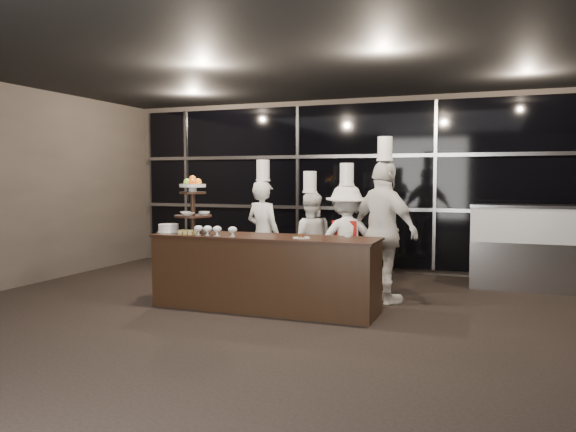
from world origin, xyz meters
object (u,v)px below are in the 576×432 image
at_px(layer_cake, 169,228).
at_px(chef_a, 263,233).
at_px(chef_b, 310,240).
at_px(chef_c, 346,240).
at_px(display_stand, 193,201).
at_px(buffet_counter, 264,272).
at_px(display_case, 522,242).
at_px(chef_d, 384,231).

bearing_deg(layer_cake, chef_a, 55.14).
distance_m(chef_b, chef_c, 0.61).
xyz_separation_m(display_stand, chef_c, (1.74, 1.13, -0.56)).
bearing_deg(chef_c, chef_a, 179.38).
height_order(layer_cake, chef_c, chef_c).
bearing_deg(buffet_counter, chef_b, 83.08).
xyz_separation_m(chef_b, chef_c, (0.58, -0.16, 0.05)).
height_order(display_case, chef_a, chef_a).
bearing_deg(buffet_counter, chef_d, 33.71).
distance_m(layer_cake, chef_a, 1.46).
bearing_deg(display_stand, display_case, 32.42).
bearing_deg(chef_b, chef_c, -15.64).
relative_size(display_stand, chef_c, 0.41).
distance_m(layer_cake, chef_d, 2.81).
height_order(layer_cake, chef_d, chef_d).
relative_size(display_case, chef_a, 0.76).
bearing_deg(chef_d, buffet_counter, -146.29).
height_order(buffet_counter, layer_cake, layer_cake).
distance_m(display_case, chef_d, 2.41).
distance_m(buffet_counter, chef_a, 1.30).
bearing_deg(display_stand, chef_a, 66.66).
bearing_deg(buffet_counter, display_case, 40.22).
bearing_deg(layer_cake, display_case, 30.85).
xyz_separation_m(layer_cake, chef_d, (2.65, 0.92, -0.03)).
height_order(chef_a, chef_c, chef_a).
xyz_separation_m(chef_a, chef_c, (1.25, -0.01, -0.05)).
height_order(layer_cake, chef_b, chef_b).
xyz_separation_m(layer_cake, display_case, (4.36, 2.60, -0.29)).
height_order(buffet_counter, chef_b, chef_b).
distance_m(layer_cake, chef_b, 2.03).
bearing_deg(chef_d, display_stand, -159.27).
bearing_deg(display_stand, chef_c, 33.01).
bearing_deg(chef_a, buffet_counter, -66.16).
relative_size(layer_cake, display_case, 0.21).
bearing_deg(display_case, display_stand, -147.58).
distance_m(buffet_counter, display_case, 3.96).
relative_size(layer_cake, chef_b, 0.17).
xyz_separation_m(display_case, chef_c, (-2.28, -1.42, 0.09)).
xyz_separation_m(buffet_counter, chef_a, (-0.51, 1.15, 0.36)).
distance_m(display_stand, chef_c, 2.15).
height_order(buffet_counter, chef_a, chef_a).
bearing_deg(chef_b, buffet_counter, -96.92).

